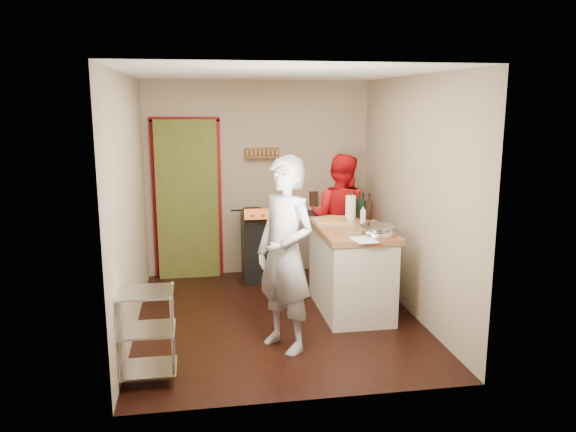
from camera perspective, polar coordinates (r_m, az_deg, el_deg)
The scene contains 10 objects.
floor at distance 6.24m, azimuth -1.12°, elevation -10.28°, with size 3.50×3.50×0.00m, color black.
back_wall at distance 7.62m, azimuth -7.85°, elevation 2.45°, with size 3.00×0.44×2.60m.
left_wall at distance 5.87m, azimuth -15.82°, elevation 1.08°, with size 0.04×3.50×2.60m, color gray.
right_wall at distance 6.27m, azimuth 12.53°, elevation 1.90°, with size 0.04×3.50×2.60m, color gray.
ceiling at distance 5.80m, azimuth -1.22°, elevation 14.39°, with size 3.00×3.50×0.02m, color white.
stove at distance 7.45m, azimuth -2.33°, elevation -3.01°, with size 0.60×0.63×1.00m.
wire_shelving at distance 4.94m, azimuth -14.21°, elevation -11.26°, with size 0.48×0.40×0.80m.
island at distance 6.34m, azimuth 6.42°, elevation -5.17°, with size 0.76×1.40×1.28m.
person_stripe at distance 5.23m, azimuth -0.27°, elevation -3.98°, with size 0.67×0.44×1.85m, color #ABAAAF.
person_red at distance 7.30m, azimuth 5.33°, elevation -0.25°, with size 0.81×0.63×1.67m, color red.
Camera 1 is at (-0.82, -5.74, 2.32)m, focal length 35.00 mm.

